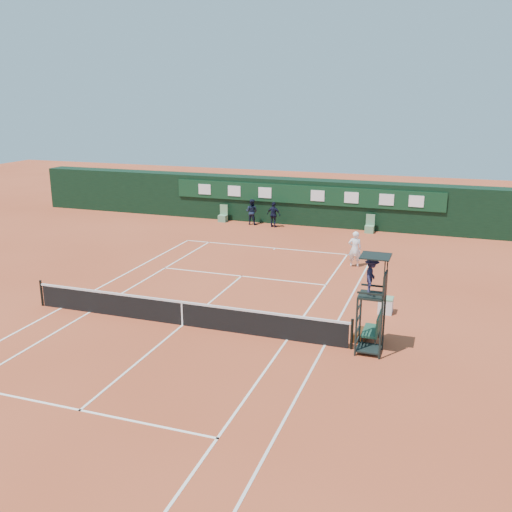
{
  "coord_description": "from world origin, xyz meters",
  "views": [
    {
      "loc": [
        9.17,
        -18.03,
        8.4
      ],
      "look_at": [
        0.87,
        6.0,
        1.2
      ],
      "focal_mm": 40.0,
      "sensor_mm": 36.0,
      "label": 1
    }
  ],
  "objects": [
    {
      "name": "player",
      "position": [
        4.84,
        9.79,
        0.92
      ],
      "size": [
        0.73,
        0.53,
        1.83
      ],
      "primitive_type": "imported",
      "rotation": [
        0.0,
        0.0,
        3.29
      ],
      "color": "white",
      "rests_on": "ground"
    },
    {
      "name": "umpire_chair",
      "position": [
        7.0,
        -0.08,
        2.46
      ],
      "size": [
        0.96,
        0.95,
        3.42
      ],
      "color": "black",
      "rests_on": "ground"
    },
    {
      "name": "linesman_chair_left",
      "position": [
        -5.5,
        17.48,
        0.32
      ],
      "size": [
        0.55,
        0.5,
        1.15
      ],
      "color": "#5C8D67",
      "rests_on": "ground"
    },
    {
      "name": "ball_kid_right",
      "position": [
        -1.7,
        16.99,
        0.84
      ],
      "size": [
        1.05,
        0.62,
        1.68
      ],
      "primitive_type": "imported",
      "rotation": [
        0.0,
        0.0,
        2.92
      ],
      "color": "black",
      "rests_on": "ground"
    },
    {
      "name": "tennis_bag",
      "position": [
        6.6,
        0.91,
        0.16
      ],
      "size": [
        0.52,
        0.92,
        0.33
      ],
      "primitive_type": "cube",
      "rotation": [
        0.0,
        0.0,
        -0.16
      ],
      "color": "black",
      "rests_on": "ground"
    },
    {
      "name": "ground",
      "position": [
        0.0,
        0.0,
        0.0
      ],
      "size": [
        90.0,
        90.0,
        0.0
      ],
      "primitive_type": "plane",
      "color": "#BD4E2C",
      "rests_on": "ground"
    },
    {
      "name": "cooler",
      "position": [
        7.1,
        3.8,
        0.33
      ],
      "size": [
        0.57,
        0.57,
        0.65
      ],
      "color": "silver",
      "rests_on": "ground"
    },
    {
      "name": "linesman_chair_right",
      "position": [
        4.5,
        17.48,
        0.32
      ],
      "size": [
        0.55,
        0.5,
        1.15
      ],
      "color": "#639869",
      "rests_on": "ground"
    },
    {
      "name": "ball_kid_left",
      "position": [
        -3.34,
        17.31,
        0.86
      ],
      "size": [
        0.89,
        0.72,
        1.72
      ],
      "primitive_type": "imported",
      "rotation": [
        0.0,
        0.0,
        3.05
      ],
      "color": "black",
      "rests_on": "ground"
    },
    {
      "name": "tennis_net",
      "position": [
        0.0,
        0.0,
        0.51
      ],
      "size": [
        12.9,
        0.1,
        1.1
      ],
      "color": "black",
      "rests_on": "ground"
    },
    {
      "name": "tennis_ball",
      "position": [
        -0.08,
        5.88,
        0.03
      ],
      "size": [
        0.07,
        0.07,
        0.07
      ],
      "primitive_type": "sphere",
      "color": "#BAD030",
      "rests_on": "ground"
    },
    {
      "name": "court_lines",
      "position": [
        0.0,
        0.0,
        0.01
      ],
      "size": [
        11.05,
        23.85,
        0.01
      ],
      "color": "white",
      "rests_on": "ground"
    },
    {
      "name": "player_bench",
      "position": [
        7.07,
        0.73,
        0.6
      ],
      "size": [
        0.56,
        1.2,
        1.1
      ],
      "color": "#1B4530",
      "rests_on": "ground"
    },
    {
      "name": "back_wall",
      "position": [
        0.0,
        18.74,
        1.51
      ],
      "size": [
        40.0,
        1.65,
        3.0
      ],
      "color": "black",
      "rests_on": "ground"
    }
  ]
}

